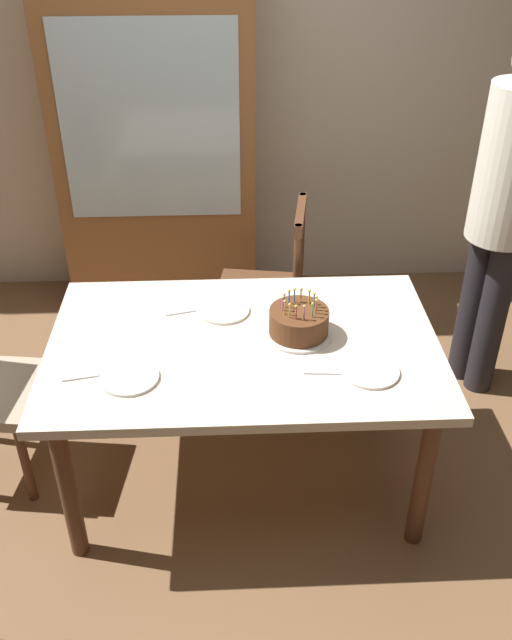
{
  "coord_description": "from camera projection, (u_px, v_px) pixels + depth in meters",
  "views": [
    {
      "loc": [
        -0.05,
        -2.26,
        2.33
      ],
      "look_at": [
        0.05,
        0.0,
        0.84
      ],
      "focal_mm": 38.81,
      "sensor_mm": 36.0,
      "label": 1
    }
  ],
  "objects": [
    {
      "name": "plate_near_celebrant",
      "position": [
        129.0,
        378.0,
        2.56
      ],
      "size": [
        0.22,
        0.22,
        0.01
      ],
      "primitive_type": "cylinder",
      "color": "silver",
      "rests_on": "dining_table"
    },
    {
      "name": "back_wall",
      "position": [
        233.0,
        78.0,
        3.99
      ],
      "size": [
        6.4,
        0.1,
        2.6
      ],
      "primitive_type": "cube",
      "color": "beige",
      "rests_on": "ground"
    },
    {
      "name": "chair_spindle_back",
      "position": [
        265.0,
        294.0,
        3.6
      ],
      "size": [
        0.5,
        0.5,
        0.95
      ],
      "color": "#56331E",
      "rests_on": "ground"
    },
    {
      "name": "person_guest",
      "position": [
        505.0,
        207.0,
        3.19
      ],
      "size": [
        0.32,
        0.32,
        1.76
      ],
      "color": "#262328",
      "rests_on": "ground"
    },
    {
      "name": "plate_far_side",
      "position": [
        224.0,
        310.0,
        2.94
      ],
      "size": [
        0.22,
        0.22,
        0.01
      ],
      "primitive_type": "cylinder",
      "color": "silver",
      "rests_on": "dining_table"
    },
    {
      "name": "china_cabinet",
      "position": [
        157.0,
        154.0,
        3.92
      ],
      "size": [
        1.1,
        0.45,
        1.9
      ],
      "color": "brown",
      "rests_on": "ground"
    },
    {
      "name": "fork_near_guest",
      "position": [
        328.0,
        373.0,
        2.58
      ],
      "size": [
        0.18,
        0.03,
        0.01
      ],
      "primitive_type": "cube",
      "rotation": [
        0.0,
        0.0,
        -0.08
      ],
      "color": "silver",
      "rests_on": "dining_table"
    },
    {
      "name": "birthday_cake",
      "position": [
        299.0,
        323.0,
        2.77
      ],
      "size": [
        0.28,
        0.28,
        0.18
      ],
      "color": "silver",
      "rests_on": "dining_table"
    },
    {
      "name": "dining_table",
      "position": [
        244.0,
        358.0,
        2.81
      ],
      "size": [
        1.56,
        1.0,
        0.74
      ],
      "color": "beige",
      "rests_on": "ground"
    },
    {
      "name": "fork_near_celebrant",
      "position": [
        87.0,
        377.0,
        2.57
      ],
      "size": [
        0.18,
        0.05,
        0.01
      ],
      "primitive_type": "cube",
      "rotation": [
        0.0,
        0.0,
        0.2
      ],
      "color": "silver",
      "rests_on": "dining_table"
    },
    {
      "name": "ground",
      "position": [
        245.0,
        472.0,
        3.17
      ],
      "size": [
        6.4,
        6.4,
        0.0
      ],
      "primitive_type": "plane",
      "color": "brown"
    },
    {
      "name": "plate_near_guest",
      "position": [
        370.0,
        371.0,
        2.59
      ],
      "size": [
        0.22,
        0.22,
        0.01
      ],
      "primitive_type": "cylinder",
      "color": "silver",
      "rests_on": "dining_table"
    },
    {
      "name": "fork_far_side",
      "position": [
        186.0,
        311.0,
        2.94
      ],
      "size": [
        0.18,
        0.06,
        0.01
      ],
      "primitive_type": "cube",
      "rotation": [
        0.0,
        0.0,
        0.25
      ],
      "color": "silver",
      "rests_on": "dining_table"
    }
  ]
}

